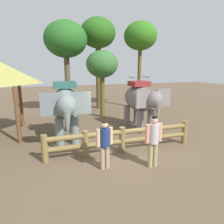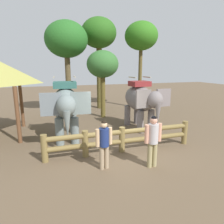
{
  "view_description": "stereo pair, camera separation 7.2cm",
  "coord_description": "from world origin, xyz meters",
  "px_view_note": "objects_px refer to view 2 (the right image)",
  "views": [
    {
      "loc": [
        -2.89,
        -7.43,
        3.46
      ],
      "look_at": [
        0.0,
        1.14,
        1.4
      ],
      "focal_mm": 32.48,
      "sensor_mm": 36.0,
      "label": 1
    },
    {
      "loc": [
        -2.82,
        -7.45,
        3.46
      ],
      "look_at": [
        0.0,
        1.14,
        1.4
      ],
      "focal_mm": 32.48,
      "sensor_mm": 36.0,
      "label": 2
    }
  ],
  "objects_px": {
    "tree_back_center": "(66,41)",
    "elephant_center": "(141,100)",
    "tourist_man_in_blue": "(153,138)",
    "elephant_near_left": "(66,105)",
    "tree_deep_back": "(103,65)",
    "tourist_woman_in_black": "(104,141)",
    "log_fence": "(122,138)",
    "tree_far_left": "(141,37)",
    "tree_far_right": "(99,35)"
  },
  "relations": [
    {
      "from": "elephant_near_left",
      "to": "tree_far_left",
      "type": "bearing_deg",
      "value": 41.57
    },
    {
      "from": "log_fence",
      "to": "tree_far_right",
      "type": "xyz_separation_m",
      "value": [
        1.42,
        8.95,
        5.21
      ]
    },
    {
      "from": "tree_back_center",
      "to": "elephant_center",
      "type": "bearing_deg",
      "value": -55.75
    },
    {
      "from": "tree_far_right",
      "to": "tree_back_center",
      "type": "bearing_deg",
      "value": -152.36
    },
    {
      "from": "log_fence",
      "to": "tourist_woman_in_black",
      "type": "distance_m",
      "value": 1.61
    },
    {
      "from": "elephant_near_left",
      "to": "tree_back_center",
      "type": "height_order",
      "value": "tree_back_center"
    },
    {
      "from": "tourist_woman_in_black",
      "to": "log_fence",
      "type": "bearing_deg",
      "value": 46.22
    },
    {
      "from": "elephant_near_left",
      "to": "tree_far_left",
      "type": "relative_size",
      "value": 0.51
    },
    {
      "from": "log_fence",
      "to": "elephant_center",
      "type": "xyz_separation_m",
      "value": [
        2.11,
        2.63,
        1.03
      ]
    },
    {
      "from": "tree_far_left",
      "to": "tree_deep_back",
      "type": "bearing_deg",
      "value": -150.71
    },
    {
      "from": "log_fence",
      "to": "tree_far_left",
      "type": "relative_size",
      "value": 0.91
    },
    {
      "from": "tourist_woman_in_black",
      "to": "elephant_near_left",
      "type": "bearing_deg",
      "value": 105.37
    },
    {
      "from": "log_fence",
      "to": "tree_deep_back",
      "type": "height_order",
      "value": "tree_deep_back"
    },
    {
      "from": "elephant_near_left",
      "to": "elephant_center",
      "type": "xyz_separation_m",
      "value": [
        4.09,
        0.49,
        -0.06
      ]
    },
    {
      "from": "elephant_center",
      "to": "elephant_near_left",
      "type": "bearing_deg",
      "value": -173.18
    },
    {
      "from": "elephant_center",
      "to": "tourist_man_in_blue",
      "type": "xyz_separation_m",
      "value": [
        -1.57,
        -4.15,
        -0.56
      ]
    },
    {
      "from": "elephant_center",
      "to": "tree_deep_back",
      "type": "relative_size",
      "value": 0.76
    },
    {
      "from": "tree_far_left",
      "to": "elephant_center",
      "type": "bearing_deg",
      "value": -115.04
    },
    {
      "from": "tree_far_left",
      "to": "tree_far_right",
      "type": "height_order",
      "value": "tree_far_right"
    },
    {
      "from": "tourist_woman_in_black",
      "to": "tree_back_center",
      "type": "bearing_deg",
      "value": 91.05
    },
    {
      "from": "elephant_near_left",
      "to": "tree_deep_back",
      "type": "bearing_deg",
      "value": 52.86
    },
    {
      "from": "tourist_woman_in_black",
      "to": "tree_deep_back",
      "type": "relative_size",
      "value": 0.38
    },
    {
      "from": "elephant_near_left",
      "to": "tree_far_left",
      "type": "distance_m",
      "value": 9.68
    },
    {
      "from": "elephant_center",
      "to": "log_fence",
      "type": "bearing_deg",
      "value": -128.71
    },
    {
      "from": "elephant_center",
      "to": "tree_back_center",
      "type": "height_order",
      "value": "tree_back_center"
    },
    {
      "from": "tourist_man_in_blue",
      "to": "tree_far_left",
      "type": "distance_m",
      "value": 11.33
    },
    {
      "from": "log_fence",
      "to": "tree_deep_back",
      "type": "distance_m",
      "value": 6.61
    },
    {
      "from": "elephant_center",
      "to": "tree_far_right",
      "type": "xyz_separation_m",
      "value": [
        -0.69,
        6.32,
        4.18
      ]
    },
    {
      "from": "tourist_woman_in_black",
      "to": "tourist_man_in_blue",
      "type": "height_order",
      "value": "tourist_man_in_blue"
    },
    {
      "from": "elephant_near_left",
      "to": "tourist_man_in_blue",
      "type": "distance_m",
      "value": 4.49
    },
    {
      "from": "tree_far_left",
      "to": "tree_deep_back",
      "type": "distance_m",
      "value": 4.83
    },
    {
      "from": "elephant_center",
      "to": "tree_back_center",
      "type": "bearing_deg",
      "value": 124.25
    },
    {
      "from": "elephant_center",
      "to": "tourist_woman_in_black",
      "type": "relative_size",
      "value": 1.97
    },
    {
      "from": "tree_deep_back",
      "to": "tree_far_right",
      "type": "bearing_deg",
      "value": 79.46
    },
    {
      "from": "tree_far_left",
      "to": "tree_far_right",
      "type": "bearing_deg",
      "value": 163.33
    },
    {
      "from": "elephant_center",
      "to": "tree_deep_back",
      "type": "distance_m",
      "value": 3.96
    },
    {
      "from": "tourist_man_in_blue",
      "to": "tree_far_right",
      "type": "height_order",
      "value": "tree_far_right"
    },
    {
      "from": "tree_far_left",
      "to": "tree_deep_back",
      "type": "height_order",
      "value": "tree_far_left"
    },
    {
      "from": "elephant_near_left",
      "to": "tree_deep_back",
      "type": "xyz_separation_m",
      "value": [
        2.83,
        3.74,
        1.81
      ]
    },
    {
      "from": "log_fence",
      "to": "elephant_near_left",
      "type": "xyz_separation_m",
      "value": [
        -1.98,
        2.15,
        1.09
      ]
    },
    {
      "from": "log_fence",
      "to": "tree_far_left",
      "type": "bearing_deg",
      "value": 60.0
    },
    {
      "from": "elephant_center",
      "to": "tourist_man_in_blue",
      "type": "height_order",
      "value": "elephant_center"
    },
    {
      "from": "tourist_woman_in_black",
      "to": "tourist_man_in_blue",
      "type": "relative_size",
      "value": 0.93
    },
    {
      "from": "tourist_man_in_blue",
      "to": "tree_back_center",
      "type": "bearing_deg",
      "value": 101.12
    },
    {
      "from": "elephant_center",
      "to": "tourist_woman_in_black",
      "type": "xyz_separation_m",
      "value": [
        -3.19,
        -3.76,
        -0.64
      ]
    },
    {
      "from": "tourist_man_in_blue",
      "to": "tree_deep_back",
      "type": "bearing_deg",
      "value": 87.62
    },
    {
      "from": "tree_back_center",
      "to": "tourist_man_in_blue",
      "type": "bearing_deg",
      "value": -78.88
    },
    {
      "from": "log_fence",
      "to": "tourist_man_in_blue",
      "type": "height_order",
      "value": "tourist_man_in_blue"
    },
    {
      "from": "log_fence",
      "to": "tree_back_center",
      "type": "relative_size",
      "value": 0.97
    },
    {
      "from": "elephant_near_left",
      "to": "elephant_center",
      "type": "height_order",
      "value": "elephant_near_left"
    }
  ]
}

